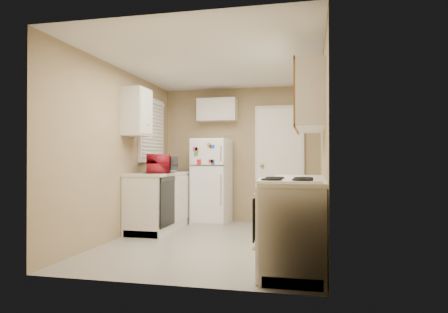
# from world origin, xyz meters

# --- Properties ---
(floor) EXTENTS (3.80, 3.80, 0.00)m
(floor) POSITION_xyz_m (0.00, 0.00, 0.00)
(floor) COLOR #A9A59B
(floor) RESTS_ON ground
(ceiling) EXTENTS (3.80, 3.80, 0.00)m
(ceiling) POSITION_xyz_m (0.00, 0.00, 2.40)
(ceiling) COLOR white
(ceiling) RESTS_ON floor
(wall_left) EXTENTS (3.80, 3.80, 0.00)m
(wall_left) POSITION_xyz_m (-1.40, 0.00, 1.20)
(wall_left) COLOR tan
(wall_left) RESTS_ON floor
(wall_right) EXTENTS (3.80, 3.80, 0.00)m
(wall_right) POSITION_xyz_m (1.40, 0.00, 1.20)
(wall_right) COLOR tan
(wall_right) RESTS_ON floor
(wall_back) EXTENTS (2.80, 2.80, 0.00)m
(wall_back) POSITION_xyz_m (0.00, 1.90, 1.20)
(wall_back) COLOR tan
(wall_back) RESTS_ON floor
(wall_front) EXTENTS (2.80, 2.80, 0.00)m
(wall_front) POSITION_xyz_m (0.00, -1.90, 1.20)
(wall_front) COLOR tan
(wall_front) RESTS_ON floor
(left_counter) EXTENTS (0.60, 1.80, 0.90)m
(left_counter) POSITION_xyz_m (-1.10, 0.90, 0.45)
(left_counter) COLOR silver
(left_counter) RESTS_ON floor
(dishwasher) EXTENTS (0.03, 0.58, 0.72)m
(dishwasher) POSITION_xyz_m (-0.81, 0.30, 0.49)
(dishwasher) COLOR black
(dishwasher) RESTS_ON floor
(sink) EXTENTS (0.54, 0.74, 0.16)m
(sink) POSITION_xyz_m (-1.10, 1.05, 0.86)
(sink) COLOR gray
(sink) RESTS_ON left_counter
(microwave) EXTENTS (0.58, 0.45, 0.34)m
(microwave) POSITION_xyz_m (-1.00, 0.44, 1.05)
(microwave) COLOR maroon
(microwave) RESTS_ON left_counter
(soap_bottle) EXTENTS (0.09, 0.09, 0.18)m
(soap_bottle) POSITION_xyz_m (-1.15, 1.53, 1.00)
(soap_bottle) COLOR silver
(soap_bottle) RESTS_ON left_counter
(window_blinds) EXTENTS (0.10, 0.98, 1.08)m
(window_blinds) POSITION_xyz_m (-1.36, 1.05, 1.60)
(window_blinds) COLOR silver
(window_blinds) RESTS_ON wall_left
(upper_cabinet_left) EXTENTS (0.30, 0.45, 0.70)m
(upper_cabinet_left) POSITION_xyz_m (-1.25, 0.22, 1.80)
(upper_cabinet_left) COLOR silver
(upper_cabinet_left) RESTS_ON wall_left
(refrigerator) EXTENTS (0.64, 0.62, 1.47)m
(refrigerator) POSITION_xyz_m (-0.45, 1.55, 0.73)
(refrigerator) COLOR white
(refrigerator) RESTS_ON floor
(cabinet_over_fridge) EXTENTS (0.70, 0.30, 0.40)m
(cabinet_over_fridge) POSITION_xyz_m (-0.40, 1.75, 2.00)
(cabinet_over_fridge) COLOR silver
(cabinet_over_fridge) RESTS_ON wall_back
(interior_door) EXTENTS (0.86, 0.06, 2.08)m
(interior_door) POSITION_xyz_m (0.70, 1.86, 1.02)
(interior_door) COLOR white
(interior_door) RESTS_ON floor
(right_counter) EXTENTS (0.60, 2.00, 0.90)m
(right_counter) POSITION_xyz_m (1.10, -0.80, 0.45)
(right_counter) COLOR silver
(right_counter) RESTS_ON floor
(stove) EXTENTS (0.64, 0.76, 0.87)m
(stove) POSITION_xyz_m (1.04, -1.37, 0.44)
(stove) COLOR white
(stove) RESTS_ON floor
(upper_cabinet_right) EXTENTS (0.30, 1.20, 0.70)m
(upper_cabinet_right) POSITION_xyz_m (1.25, -0.50, 1.80)
(upper_cabinet_right) COLOR silver
(upper_cabinet_right) RESTS_ON wall_right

